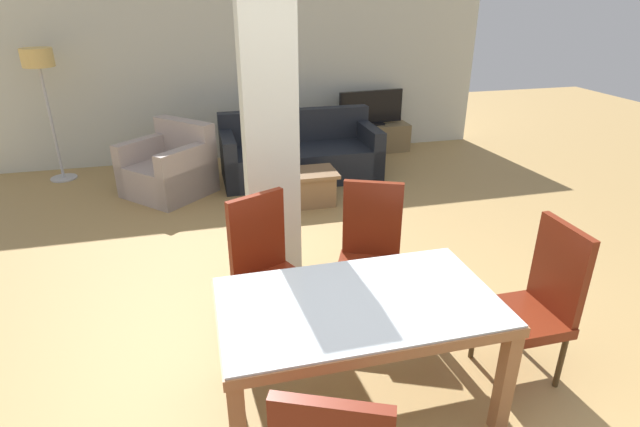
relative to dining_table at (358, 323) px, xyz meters
The scene contains 14 objects.
ground_plane 0.58m from the dining_table, ahead, with size 18.00×18.00×0.00m, color #AC8850.
back_wall 5.24m from the dining_table, 89.99° to the left, with size 7.20×0.09×2.70m.
divider_pillar 1.76m from the dining_table, 98.14° to the left, with size 0.41×0.32×2.70m.
dining_table is the anchor object (origin of this frame).
dining_chair_head_right 1.18m from the dining_table, ahead, with size 0.46×0.46×1.04m.
dining_chair_far_right 0.95m from the dining_table, 66.13° to the left, with size 0.61×0.61×1.04m.
dining_chair_far_left 0.92m from the dining_table, 114.90° to the left, with size 0.61×0.61×1.04m.
sofa 4.08m from the dining_table, 82.43° to the left, with size 2.04×0.89×0.85m.
armchair 4.02m from the dining_table, 106.28° to the left, with size 1.22×1.22×0.86m.
coffee_table 3.16m from the dining_table, 82.81° to the left, with size 0.73×0.48×0.40m.
bottle 3.26m from the dining_table, 85.07° to the left, with size 0.07×0.07×0.22m.
tv_stand 5.25m from the dining_table, 69.55° to the left, with size 1.21×0.40×0.42m.
tv_screen 5.24m from the dining_table, 69.55° to the left, with size 1.02×0.24×0.52m.
floor_lamp 5.44m from the dining_table, 118.26° to the left, with size 0.37×0.37×1.67m.
Camera 1 is at (-0.78, -2.19, 2.30)m, focal length 28.00 mm.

